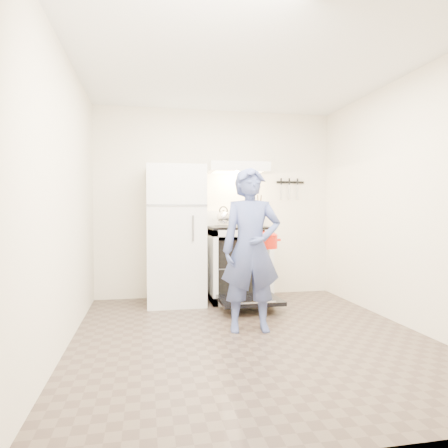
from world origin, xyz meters
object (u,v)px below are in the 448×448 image
Objects in this scene: person at (251,250)px; dutch_oven at (264,242)px; refrigerator at (175,235)px; tea_kettle at (223,216)px; stove_body at (238,264)px.

person reaches higher than dutch_oven.
refrigerator reaches higher than tea_kettle.
person is at bearing -63.91° from refrigerator.
dutch_oven is at bearing -86.89° from stove_body.
person reaches higher than stove_body.
person is (-0.01, -1.43, -0.30)m from tea_kettle.
refrigerator is 4.69× the size of dutch_oven.
refrigerator is 1.43m from person.
stove_body is at bearing 93.11° from dutch_oven.
refrigerator is 1.09× the size of person.
stove_body is 0.65m from tea_kettle.
refrigerator is 1.85× the size of stove_body.
refrigerator is at bearing -167.56° from tea_kettle.
dutch_oven is at bearing -78.24° from tea_kettle.
refrigerator is at bearing 132.83° from dutch_oven.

